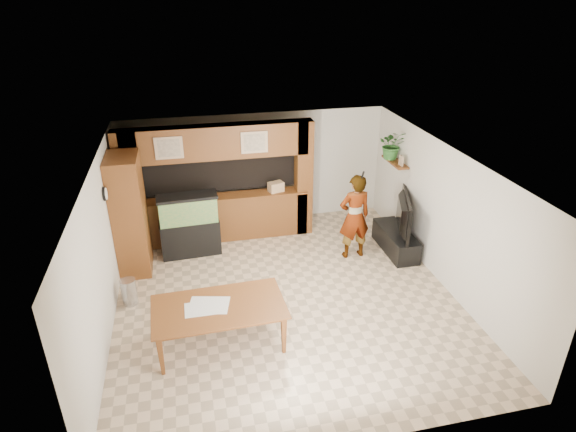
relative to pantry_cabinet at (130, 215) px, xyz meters
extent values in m
plane|color=tan|center=(2.70, -1.62, -1.17)|extent=(6.50, 6.50, 0.00)
plane|color=white|center=(2.70, -1.62, 1.43)|extent=(6.50, 6.50, 0.00)
plane|color=beige|center=(2.70, 1.63, 0.13)|extent=(6.00, 0.00, 6.00)
plane|color=beige|center=(-0.30, -1.62, 0.13)|extent=(0.00, 6.50, 6.50)
plane|color=beige|center=(5.70, -1.62, 0.13)|extent=(0.00, 6.50, 6.50)
cube|color=brown|center=(1.80, 0.83, -0.67)|extent=(3.80, 0.35, 1.00)
cube|color=brown|center=(1.80, 0.83, -0.15)|extent=(3.80, 0.43, 0.04)
cube|color=brown|center=(1.80, 0.83, 1.08)|extent=(3.80, 0.35, 0.70)
cube|color=brown|center=(0.00, 0.83, 0.13)|extent=(0.50, 0.35, 2.60)
cube|color=brown|center=(3.65, 0.83, 0.13)|extent=(0.35, 0.35, 2.60)
cube|color=black|center=(1.80, 1.38, 0.28)|extent=(4.20, 0.45, 0.85)
cube|color=tan|center=(0.85, 0.64, 1.08)|extent=(0.55, 0.03, 0.45)
cube|color=tan|center=(0.85, 0.62, 1.08)|extent=(0.43, 0.01, 0.35)
cube|color=tan|center=(2.55, 0.64, 1.08)|extent=(0.55, 0.03, 0.45)
cube|color=tan|center=(2.55, 0.62, 1.08)|extent=(0.43, 0.01, 0.35)
cylinder|color=black|center=(-0.27, -0.62, 0.73)|extent=(0.04, 0.25, 0.25)
cylinder|color=white|center=(-0.24, -0.62, 0.73)|extent=(0.01, 0.21, 0.21)
cube|color=brown|center=(5.55, 0.33, 0.53)|extent=(0.25, 0.90, 0.04)
cube|color=brown|center=(0.00, 0.00, 0.00)|extent=(0.59, 0.96, 2.35)
cylinder|color=#B2B2B7|center=(-0.05, -1.23, -0.93)|extent=(0.27, 0.27, 0.49)
cube|color=black|center=(1.10, 0.33, -0.80)|extent=(1.21, 0.45, 0.75)
cube|color=#2E7541|center=(1.10, 0.33, -0.16)|extent=(1.16, 0.42, 0.52)
cube|color=black|center=(1.10, 0.33, 0.13)|extent=(1.21, 0.45, 0.06)
cube|color=black|center=(5.35, -0.50, -0.94)|extent=(0.51, 1.39, 0.46)
imported|color=black|center=(5.35, -0.50, -0.31)|extent=(0.65, 1.38, 0.81)
cube|color=tan|center=(5.55, 0.05, 0.65)|extent=(0.04, 0.16, 0.21)
imported|color=#2A6126|center=(5.52, 0.49, 0.86)|extent=(0.68, 0.62, 0.64)
imported|color=#927650|center=(4.38, -0.50, -0.27)|extent=(0.69, 0.47, 1.81)
cylinder|color=black|center=(4.43, -0.66, 0.69)|extent=(0.04, 0.11, 0.18)
imported|color=brown|center=(1.43, -2.67, -0.82)|extent=(2.07, 1.20, 0.71)
cube|color=silver|center=(1.17, -2.65, -0.46)|extent=(0.52, 0.38, 0.01)
cube|color=silver|center=(1.29, -2.58, -0.46)|extent=(0.69, 0.57, 0.01)
cube|color=tan|center=(3.02, 0.83, -0.03)|extent=(0.37, 0.30, 0.21)
camera|label=1|loc=(1.15, -8.74, 4.01)|focal=30.00mm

